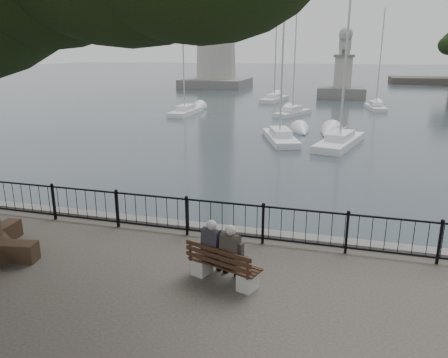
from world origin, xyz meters
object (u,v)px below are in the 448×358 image
(bench, at_px, (223,269))
(person_left, at_px, (215,250))
(person_right, at_px, (234,256))
(lighthouse, at_px, (216,2))
(lion_monument, at_px, (343,80))

(bench, height_order, person_left, person_left)
(bench, bearing_deg, person_right, 5.78)
(bench, bearing_deg, lighthouse, 106.78)
(bench, bearing_deg, person_left, 142.10)
(lighthouse, bearing_deg, lion_monument, -31.10)
(person_left, distance_m, lion_monument, 49.38)
(person_right, bearing_deg, bench, -174.22)
(bench, xyz_separation_m, person_left, (-0.22, 0.17, 0.32))
(bench, bearing_deg, lion_monument, 88.34)
(person_left, xyz_separation_m, person_right, (0.44, -0.15, 0.00))
(person_left, height_order, lion_monument, lion_monument)
(lighthouse, distance_m, lion_monument, 25.74)
(bench, relative_size, lion_monument, 0.19)
(lighthouse, relative_size, lion_monument, 3.61)
(person_right, relative_size, lighthouse, 0.04)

